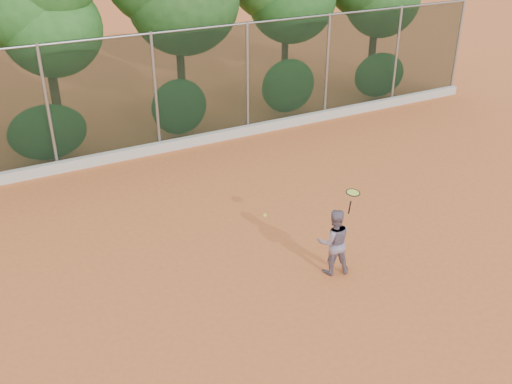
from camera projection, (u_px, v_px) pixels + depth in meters
ground at (279, 265)px, 11.73m from camera, size 80.00×80.00×0.00m
concrete_curb at (162, 147)px, 16.98m from camera, size 24.00×0.20×0.30m
tennis_player at (334, 242)px, 11.23m from camera, size 0.82×0.73×1.40m
chainlink_fence at (155, 90)px, 16.34m from camera, size 24.09×0.09×3.50m
tennis_racket at (353, 194)px, 10.89m from camera, size 0.32×0.32×0.52m
tennis_ball_in_flight at (265, 215)px, 9.89m from camera, size 0.07×0.07×0.07m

